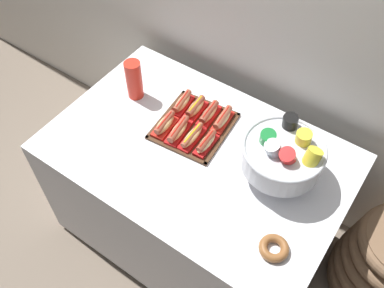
{
  "coord_description": "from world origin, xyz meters",
  "views": [
    {
      "loc": [
        0.67,
        -1.01,
        2.36
      ],
      "look_at": [
        -0.03,
        -0.0,
        0.83
      ],
      "focal_mm": 39.99,
      "sensor_mm": 36.0,
      "label": 1
    }
  ],
  "objects_px": {
    "punch_bowl": "(283,155)",
    "cup_stack": "(134,80)",
    "serving_tray": "(194,126)",
    "hot_dog_5": "(195,108)",
    "hot_dog_1": "(178,131)",
    "hot_dog_3": "(206,143)",
    "hot_dog_0": "(165,125)",
    "hot_dog_4": "(182,103)",
    "hot_dog_6": "(209,114)",
    "hot_dog_2": "(192,137)",
    "hot_dog_7": "(223,119)",
    "donut": "(274,248)",
    "buffet_table": "(197,194)"
  },
  "relations": [
    {
      "from": "punch_bowl",
      "to": "cup_stack",
      "type": "bearing_deg",
      "value": 178.33
    },
    {
      "from": "serving_tray",
      "to": "hot_dog_5",
      "type": "xyz_separation_m",
      "value": [
        -0.05,
        0.08,
        0.03
      ]
    },
    {
      "from": "punch_bowl",
      "to": "cup_stack",
      "type": "distance_m",
      "value": 0.84
    },
    {
      "from": "hot_dog_1",
      "to": "hot_dog_3",
      "type": "distance_m",
      "value": 0.15
    },
    {
      "from": "hot_dog_0",
      "to": "hot_dog_3",
      "type": "relative_size",
      "value": 1.03
    },
    {
      "from": "hot_dog_0",
      "to": "hot_dog_1",
      "type": "distance_m",
      "value": 0.08
    },
    {
      "from": "hot_dog_5",
      "to": "serving_tray",
      "type": "bearing_deg",
      "value": -60.19
    },
    {
      "from": "hot_dog_4",
      "to": "hot_dog_6",
      "type": "distance_m",
      "value": 0.15
    },
    {
      "from": "serving_tray",
      "to": "hot_dog_2",
      "type": "height_order",
      "value": "hot_dog_2"
    },
    {
      "from": "hot_dog_6",
      "to": "hot_dog_7",
      "type": "bearing_deg",
      "value": 5.37
    },
    {
      "from": "hot_dog_6",
      "to": "cup_stack",
      "type": "bearing_deg",
      "value": -169.08
    },
    {
      "from": "donut",
      "to": "hot_dog_1",
      "type": "bearing_deg",
      "value": 158.11
    },
    {
      "from": "hot_dog_0",
      "to": "hot_dog_5",
      "type": "bearing_deg",
      "value": 70.92
    },
    {
      "from": "serving_tray",
      "to": "hot_dog_2",
      "type": "distance_m",
      "value": 0.1
    },
    {
      "from": "hot_dog_2",
      "to": "hot_dog_5",
      "type": "distance_m",
      "value": 0.18
    },
    {
      "from": "hot_dog_7",
      "to": "hot_dog_6",
      "type": "bearing_deg",
      "value": -174.63
    },
    {
      "from": "serving_tray",
      "to": "hot_dog_2",
      "type": "bearing_deg",
      "value": -60.19
    },
    {
      "from": "serving_tray",
      "to": "donut",
      "type": "bearing_deg",
      "value": -29.22
    },
    {
      "from": "buffet_table",
      "to": "hot_dog_4",
      "type": "bearing_deg",
      "value": 139.9
    },
    {
      "from": "hot_dog_2",
      "to": "cup_stack",
      "type": "bearing_deg",
      "value": 168.05
    },
    {
      "from": "hot_dog_0",
      "to": "hot_dog_6",
      "type": "distance_m",
      "value": 0.22
    },
    {
      "from": "hot_dog_0",
      "to": "hot_dog_2",
      "type": "relative_size",
      "value": 0.94
    },
    {
      "from": "serving_tray",
      "to": "hot_dog_3",
      "type": "height_order",
      "value": "hot_dog_3"
    },
    {
      "from": "buffet_table",
      "to": "hot_dog_5",
      "type": "relative_size",
      "value": 8.76
    },
    {
      "from": "buffet_table",
      "to": "hot_dog_0",
      "type": "xyz_separation_m",
      "value": [
        -0.2,
        0.02,
        0.42
      ]
    },
    {
      "from": "serving_tray",
      "to": "hot_dog_5",
      "type": "relative_size",
      "value": 2.45
    },
    {
      "from": "buffet_table",
      "to": "punch_bowl",
      "type": "distance_m",
      "value": 0.65
    },
    {
      "from": "hot_dog_3",
      "to": "hot_dog_5",
      "type": "height_order",
      "value": "hot_dog_5"
    },
    {
      "from": "punch_bowl",
      "to": "donut",
      "type": "xyz_separation_m",
      "value": [
        0.15,
        -0.33,
        -0.13
      ]
    },
    {
      "from": "buffet_table",
      "to": "hot_dog_4",
      "type": "xyz_separation_m",
      "value": [
        -0.22,
        0.18,
        0.41
      ]
    },
    {
      "from": "hot_dog_1",
      "to": "cup_stack",
      "type": "distance_m",
      "value": 0.36
    },
    {
      "from": "hot_dog_4",
      "to": "punch_bowl",
      "type": "relative_size",
      "value": 0.47
    },
    {
      "from": "hot_dog_0",
      "to": "hot_dog_6",
      "type": "xyz_separation_m",
      "value": [
        0.13,
        0.18,
        0.0
      ]
    },
    {
      "from": "buffet_table",
      "to": "hot_dog_3",
      "type": "distance_m",
      "value": 0.42
    },
    {
      "from": "hot_dog_3",
      "to": "cup_stack",
      "type": "xyz_separation_m",
      "value": [
        -0.49,
        0.08,
        0.07
      ]
    },
    {
      "from": "hot_dog_0",
      "to": "hot_dog_3",
      "type": "xyz_separation_m",
      "value": [
        0.22,
        0.02,
        -0.0
      ]
    },
    {
      "from": "hot_dog_2",
      "to": "punch_bowl",
      "type": "distance_m",
      "value": 0.44
    },
    {
      "from": "serving_tray",
      "to": "buffet_table",
      "type": "bearing_deg",
      "value": -48.8
    },
    {
      "from": "buffet_table",
      "to": "serving_tray",
      "type": "bearing_deg",
      "value": 131.2
    },
    {
      "from": "buffet_table",
      "to": "punch_bowl",
      "type": "relative_size",
      "value": 3.96
    },
    {
      "from": "hot_dog_5",
      "to": "hot_dog_7",
      "type": "bearing_deg",
      "value": 5.37
    },
    {
      "from": "serving_tray",
      "to": "hot_dog_0",
      "type": "xyz_separation_m",
      "value": [
        -0.1,
        -0.09,
        0.03
      ]
    },
    {
      "from": "hot_dog_6",
      "to": "hot_dog_3",
      "type": "bearing_deg",
      "value": -60.19
    },
    {
      "from": "serving_tray",
      "to": "donut",
      "type": "xyz_separation_m",
      "value": [
        0.62,
        -0.35,
        0.01
      ]
    },
    {
      "from": "donut",
      "to": "buffet_table",
      "type": "bearing_deg",
      "value": 155.74
    },
    {
      "from": "hot_dog_3",
      "to": "hot_dog_6",
      "type": "height_order",
      "value": "hot_dog_6"
    },
    {
      "from": "buffet_table",
      "to": "serving_tray",
      "type": "height_order",
      "value": "serving_tray"
    },
    {
      "from": "buffet_table",
      "to": "punch_bowl",
      "type": "bearing_deg",
      "value": 14.58
    },
    {
      "from": "serving_tray",
      "to": "cup_stack",
      "type": "xyz_separation_m",
      "value": [
        -0.37,
        0.01,
        0.1
      ]
    },
    {
      "from": "hot_dog_0",
      "to": "hot_dog_7",
      "type": "relative_size",
      "value": 0.98
    }
  ]
}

